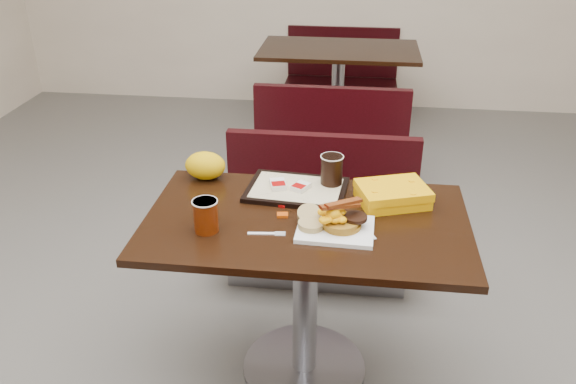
# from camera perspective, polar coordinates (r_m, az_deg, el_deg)

# --- Properties ---
(floor) EXTENTS (6.00, 7.00, 0.01)m
(floor) POSITION_cam_1_polar(r_m,az_deg,el_deg) (2.65, 1.55, -16.75)
(floor) COLOR slate
(floor) RESTS_ON ground
(table_near) EXTENTS (1.20, 0.70, 0.75)m
(table_near) POSITION_cam_1_polar(r_m,az_deg,el_deg) (2.41, 1.66, -10.34)
(table_near) COLOR black
(table_near) RESTS_ON floor
(bench_near_n) EXTENTS (1.00, 0.46, 0.72)m
(bench_near_n) POSITION_cam_1_polar(r_m,az_deg,el_deg) (2.99, 2.97, -2.37)
(bench_near_n) COLOR black
(bench_near_n) RESTS_ON floor
(table_far) EXTENTS (1.20, 0.70, 0.75)m
(table_far) POSITION_cam_1_polar(r_m,az_deg,el_deg) (4.73, 4.78, 9.25)
(table_far) COLOR black
(table_far) RESTS_ON floor
(bench_far_s) EXTENTS (1.00, 0.46, 0.72)m
(bench_far_s) POSITION_cam_1_polar(r_m,az_deg,el_deg) (4.08, 4.28, 6.00)
(bench_far_s) COLOR black
(bench_far_s) RESTS_ON floor
(bench_far_n) EXTENTS (1.00, 0.46, 0.72)m
(bench_far_n) POSITION_cam_1_polar(r_m,az_deg,el_deg) (5.40, 5.15, 11.40)
(bench_far_n) COLOR black
(bench_far_n) RESTS_ON floor
(platter) EXTENTS (0.28, 0.22, 0.02)m
(platter) POSITION_cam_1_polar(r_m,az_deg,el_deg) (2.12, 4.59, -3.61)
(platter) COLOR white
(platter) RESTS_ON table_near
(pancake_stack) EXTENTS (0.14, 0.14, 0.03)m
(pancake_stack) POSITION_cam_1_polar(r_m,az_deg,el_deg) (2.12, 5.20, -2.97)
(pancake_stack) COLOR #A3731B
(pancake_stack) RESTS_ON platter
(sausage_patty) EXTENTS (0.10, 0.10, 0.01)m
(sausage_patty) POSITION_cam_1_polar(r_m,az_deg,el_deg) (2.11, 6.53, -2.45)
(sausage_patty) COLOR black
(sausage_patty) RESTS_ON pancake_stack
(scrambled_eggs) EXTENTS (0.12, 0.11, 0.05)m
(scrambled_eggs) POSITION_cam_1_polar(r_m,az_deg,el_deg) (2.08, 4.36, -2.25)
(scrambled_eggs) COLOR #FFC005
(scrambled_eggs) RESTS_ON pancake_stack
(bacon_strips) EXTENTS (0.17, 0.14, 0.01)m
(bacon_strips) POSITION_cam_1_polar(r_m,az_deg,el_deg) (2.08, 5.04, -1.27)
(bacon_strips) COLOR #480D05
(bacon_strips) RESTS_ON scrambled_eggs
(muffin_bottom) EXTENTS (0.11, 0.11, 0.02)m
(muffin_bottom) POSITION_cam_1_polar(r_m,az_deg,el_deg) (2.11, 2.25, -3.15)
(muffin_bottom) COLOR tan
(muffin_bottom) RESTS_ON platter
(muffin_top) EXTENTS (0.09, 0.09, 0.05)m
(muffin_top) POSITION_cam_1_polar(r_m,az_deg,el_deg) (2.15, 2.05, -2.12)
(muffin_top) COLOR tan
(muffin_top) RESTS_ON platter
(coffee_cup_near) EXTENTS (0.10, 0.10, 0.12)m
(coffee_cup_near) POSITION_cam_1_polar(r_m,az_deg,el_deg) (2.11, -7.94, -2.31)
(coffee_cup_near) COLOR maroon
(coffee_cup_near) RESTS_ON table_near
(fork) EXTENTS (0.14, 0.04, 0.00)m
(fork) POSITION_cam_1_polar(r_m,az_deg,el_deg) (2.10, -2.60, -4.01)
(fork) COLOR white
(fork) RESTS_ON table_near
(knife) EXTENTS (0.07, 0.15, 0.00)m
(knife) POSITION_cam_1_polar(r_m,az_deg,el_deg) (2.15, 7.56, -3.48)
(knife) COLOR white
(knife) RESTS_ON table_near
(condiment_syrup) EXTENTS (0.05, 0.04, 0.01)m
(condiment_syrup) POSITION_cam_1_polar(r_m,az_deg,el_deg) (2.21, -0.54, -2.23)
(condiment_syrup) COLOR #AF3B07
(condiment_syrup) RESTS_ON table_near
(condiment_ketchup) EXTENTS (0.04, 0.04, 0.01)m
(condiment_ketchup) POSITION_cam_1_polar(r_m,az_deg,el_deg) (2.28, -0.63, -1.26)
(condiment_ketchup) COLOR #8C0504
(condiment_ketchup) RESTS_ON table_near
(tray) EXTENTS (0.42, 0.31, 0.02)m
(tray) POSITION_cam_1_polar(r_m,az_deg,el_deg) (2.38, 0.84, 0.21)
(tray) COLOR black
(tray) RESTS_ON table_near
(hashbrown_sleeve_left) EXTENTS (0.08, 0.09, 0.02)m
(hashbrown_sleeve_left) POSITION_cam_1_polar(r_m,az_deg,el_deg) (2.38, -0.98, 0.76)
(hashbrown_sleeve_left) COLOR silver
(hashbrown_sleeve_left) RESTS_ON tray
(hashbrown_sleeve_right) EXTENTS (0.08, 0.09, 0.02)m
(hashbrown_sleeve_right) POSITION_cam_1_polar(r_m,az_deg,el_deg) (2.36, 1.24, 0.52)
(hashbrown_sleeve_right) COLOR silver
(hashbrown_sleeve_right) RESTS_ON tray
(coffee_cup_far) EXTENTS (0.11, 0.11, 0.12)m
(coffee_cup_far) POSITION_cam_1_polar(r_m,az_deg,el_deg) (2.39, 4.23, 2.15)
(coffee_cup_far) COLOR black
(coffee_cup_far) RESTS_ON tray
(clamshell) EXTENTS (0.31, 0.27, 0.07)m
(clamshell) POSITION_cam_1_polar(r_m,az_deg,el_deg) (2.32, 10.06, -0.23)
(clamshell) COLOR #EC9F03
(clamshell) RESTS_ON table_near
(paper_bag) EXTENTS (0.19, 0.15, 0.12)m
(paper_bag) POSITION_cam_1_polar(r_m,az_deg,el_deg) (2.49, -7.98, 2.54)
(paper_bag) COLOR #DEA207
(paper_bag) RESTS_ON table_near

